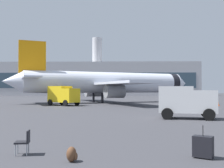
{
  "coord_description": "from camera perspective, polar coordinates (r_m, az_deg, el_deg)",
  "views": [
    {
      "loc": [
        -0.06,
        -3.45,
        2.29
      ],
      "look_at": [
        -0.79,
        28.19,
        3.0
      ],
      "focal_mm": 43.96,
      "sensor_mm": 36.0,
      "label": 1
    }
  ],
  "objects": [
    {
      "name": "airplane_at_gate",
      "position": [
        50.41,
        -1.09,
        0.27
      ],
      "size": [
        34.02,
        31.23,
        10.5
      ],
      "color": "silver",
      "rests_on": "ground"
    },
    {
      "name": "service_truck",
      "position": [
        41.5,
        -10.1,
        -2.21
      ],
      "size": [
        5.15,
        4.65,
        2.9
      ],
      "color": "yellow",
      "rests_on": "ground"
    },
    {
      "name": "cargo_van",
      "position": [
        22.77,
        15.22,
        -3.35
      ],
      "size": [
        4.73,
        3.12,
        2.6
      ],
      "color": "white",
      "rests_on": "ground"
    },
    {
      "name": "safety_cone_near",
      "position": [
        48.82,
        20.04,
        -3.44
      ],
      "size": [
        0.44,
        0.44,
        0.79
      ],
      "color": "#F2590C",
      "rests_on": "ground"
    },
    {
      "name": "safety_cone_mid",
      "position": [
        42.98,
        21.2,
        -3.82
      ],
      "size": [
        0.44,
        0.44,
        0.66
      ],
      "color": "#F2590C",
      "rests_on": "ground"
    },
    {
      "name": "rolling_suitcase",
      "position": [
        9.95,
        18.41,
        -12.22
      ],
      "size": [
        0.75,
        0.67,
        1.1
      ],
      "color": "black",
      "rests_on": "ground"
    },
    {
      "name": "traveller_backpack",
      "position": [
        9.13,
        -8.34,
        -14.29
      ],
      "size": [
        0.36,
        0.4,
        0.48
      ],
      "color": "brown",
      "rests_on": "ground"
    },
    {
      "name": "gate_chair",
      "position": [
        10.38,
        -17.75,
        -11.16
      ],
      "size": [
        0.55,
        0.55,
        0.86
      ],
      "color": "black",
      "rests_on": "ground"
    },
    {
      "name": "terminal_building",
      "position": [
        123.83,
        -3.78,
        0.94
      ],
      "size": [
        89.37,
        24.06,
        25.99
      ],
      "color": "#B2B2B7",
      "rests_on": "ground"
    }
  ]
}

